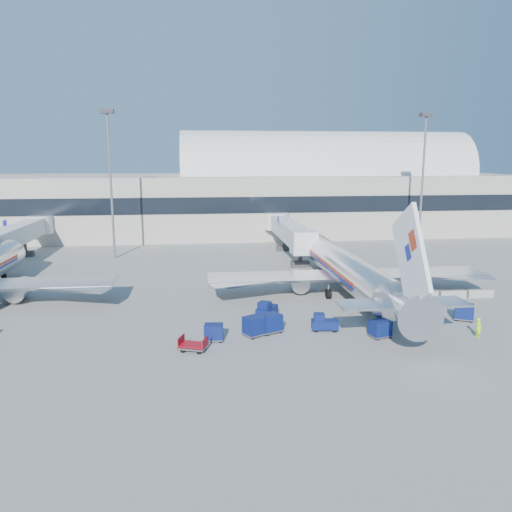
{
  "coord_description": "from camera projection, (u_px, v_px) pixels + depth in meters",
  "views": [
    {
      "loc": [
        -7.03,
        -49.04,
        15.49
      ],
      "look_at": [
        -0.47,
        6.0,
        4.57
      ],
      "focal_mm": 35.0,
      "sensor_mm": 36.0,
      "label": 1
    }
  ],
  "objects": [
    {
      "name": "barrier_mid",
      "position": [
        453.0,
        294.0,
        55.92
      ],
      "size": [
        3.0,
        0.55,
        0.9
      ],
      "primitive_type": "cube",
      "color": "#9E9E96",
      "rests_on": "ground"
    },
    {
      "name": "tug_right",
      "position": [
        387.0,
        307.0,
        50.06
      ],
      "size": [
        2.76,
        2.27,
        1.61
      ],
      "rotation": [
        0.0,
        0.0,
        -0.5
      ],
      "color": "#0A164E",
      "rests_on": "ground"
    },
    {
      "name": "terminal",
      "position": [
        164.0,
        197.0,
        103.07
      ],
      "size": [
        170.0,
        28.15,
        21.0
      ],
      "color": "#B2AA9E",
      "rests_on": "ground"
    },
    {
      "name": "cart_train_a",
      "position": [
        270.0,
        323.0,
        44.8
      ],
      "size": [
        2.42,
        2.2,
        1.73
      ],
      "rotation": [
        0.0,
        0.0,
        0.45
      ],
      "color": "#0A164E",
      "rests_on": "ground"
    },
    {
      "name": "ground",
      "position": [
        267.0,
        310.0,
        51.59
      ],
      "size": [
        260.0,
        260.0,
        0.0
      ],
      "primitive_type": "plane",
      "color": "gray",
      "rests_on": "ground"
    },
    {
      "name": "tug_lead",
      "position": [
        324.0,
        323.0,
        45.45
      ],
      "size": [
        2.58,
        1.56,
        1.58
      ],
      "rotation": [
        0.0,
        0.0,
        -0.15
      ],
      "color": "#0A164E",
      "rests_on": "ground"
    },
    {
      "name": "mast_east",
      "position": [
        424.0,
        162.0,
        81.44
      ],
      "size": [
        2.0,
        1.2,
        22.6
      ],
      "color": "slate",
      "rests_on": "ground"
    },
    {
      "name": "tug_left",
      "position": [
        266.0,
        310.0,
        49.23
      ],
      "size": [
        2.5,
        2.87,
        1.68
      ],
      "rotation": [
        0.0,
        0.0,
        0.99
      ],
      "color": "#0A164E",
      "rests_on": "ground"
    },
    {
      "name": "mast_west",
      "position": [
        110.0,
        163.0,
        75.63
      ],
      "size": [
        2.0,
        1.2,
        22.6
      ],
      "color": "slate",
      "rests_on": "ground"
    },
    {
      "name": "jetbridge_mid",
      "position": [
        19.0,
        234.0,
        76.84
      ],
      "size": [
        4.4,
        27.5,
        6.25
      ],
      "color": "silver",
      "rests_on": "ground"
    },
    {
      "name": "airliner_main",
      "position": [
        349.0,
        271.0,
        56.57
      ],
      "size": [
        32.0,
        37.26,
        12.07
      ],
      "color": "silver",
      "rests_on": "ground"
    },
    {
      "name": "cart_train_b",
      "position": [
        255.0,
        326.0,
        44.04
      ],
      "size": [
        2.49,
        2.33,
        1.76
      ],
      "rotation": [
        0.0,
        0.0,
        0.54
      ],
      "color": "#0A164E",
      "rests_on": "ground"
    },
    {
      "name": "barrier_near",
      "position": [
        425.0,
        295.0,
        55.54
      ],
      "size": [
        3.0,
        0.55,
        0.9
      ],
      "primitive_type": "cube",
      "color": "#9E9E96",
      "rests_on": "ground"
    },
    {
      "name": "cart_solo_far",
      "position": [
        464.0,
        312.0,
        48.27
      ],
      "size": [
        2.25,
        2.06,
        1.61
      ],
      "rotation": [
        0.0,
        0.0,
        -0.46
      ],
      "color": "#0A164E",
      "rests_on": "ground"
    },
    {
      "name": "cart_open_red",
      "position": [
        194.0,
        346.0,
        40.65
      ],
      "size": [
        2.56,
        2.17,
        0.58
      ],
      "rotation": [
        0.0,
        0.0,
        -0.35
      ],
      "color": "slate",
      "rests_on": "ground"
    },
    {
      "name": "cart_solo_near",
      "position": [
        380.0,
        328.0,
        43.64
      ],
      "size": [
        2.05,
        1.77,
        1.54
      ],
      "rotation": [
        0.0,
        0.0,
        0.28
      ],
      "color": "#0A164E",
      "rests_on": "ground"
    },
    {
      "name": "jetbridge_near",
      "position": [
        287.0,
        230.0,
        81.72
      ],
      "size": [
        4.4,
        27.5,
        6.25
      ],
      "color": "silver",
      "rests_on": "ground"
    },
    {
      "name": "ramp_worker",
      "position": [
        478.0,
        328.0,
        43.63
      ],
      "size": [
        0.57,
        0.73,
        1.78
      ],
      "primitive_type": "imported",
      "rotation": [
        0.0,
        0.0,
        1.81
      ],
      "color": "#AAE217",
      "rests_on": "ground"
    },
    {
      "name": "cart_train_c",
      "position": [
        214.0,
        332.0,
        42.82
      ],
      "size": [
        1.8,
        1.44,
        1.47
      ],
      "rotation": [
        0.0,
        0.0,
        -0.11
      ],
      "color": "#0A164E",
      "rests_on": "ground"
    },
    {
      "name": "barrier_far",
      "position": [
        480.0,
        293.0,
        56.3
      ],
      "size": [
        3.0,
        0.55,
        0.9
      ],
      "primitive_type": "cube",
      "color": "#9E9E96",
      "rests_on": "ground"
    }
  ]
}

